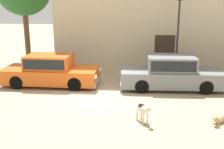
% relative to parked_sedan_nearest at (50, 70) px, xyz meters
% --- Properties ---
extents(ground_plane, '(80.00, 80.00, 0.00)m').
position_rel_parked_sedan_nearest_xyz_m(ground_plane, '(2.32, -1.46, -0.71)').
color(ground_plane, tan).
extents(parked_sedan_nearest, '(4.64, 1.88, 1.45)m').
position_rel_parked_sedan_nearest_xyz_m(parked_sedan_nearest, '(0.00, 0.00, 0.00)').
color(parked_sedan_nearest, '#D15619').
rests_on(parked_sedan_nearest, ground_plane).
extents(parked_sedan_second, '(4.71, 1.90, 1.50)m').
position_rel_parked_sedan_nearest_xyz_m(parked_sedan_second, '(5.61, -0.07, 0.02)').
color(parked_sedan_second, slate).
rests_on(parked_sedan_second, ground_plane).
extents(apartment_block, '(17.75, 5.50, 7.81)m').
position_rel_parked_sedan_nearest_xyz_m(apartment_block, '(8.29, 5.54, 3.19)').
color(apartment_block, beige).
rests_on(apartment_block, ground_plane).
extents(stray_dog_spotted, '(0.54, 0.85, 0.68)m').
position_rel_parked_sedan_nearest_xyz_m(stray_dog_spotted, '(4.21, -3.84, -0.26)').
color(stray_dog_spotted, beige).
rests_on(stray_dog_spotted, ground_plane).
extents(stray_dog_tan, '(0.72, 0.83, 0.36)m').
position_rel_parked_sedan_nearest_xyz_m(stray_dog_tan, '(6.68, -3.73, -0.57)').
color(stray_dog_tan, tan).
rests_on(stray_dog_tan, ground_plane).
extents(street_lamp, '(0.22, 0.22, 4.18)m').
position_rel_parked_sedan_nearest_xyz_m(street_lamp, '(6.15, 1.95, 1.93)').
color(street_lamp, '#2D2B28').
rests_on(street_lamp, ground_plane).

